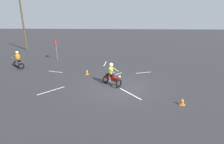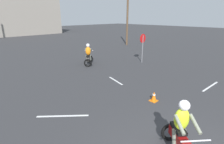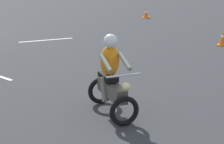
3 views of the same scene
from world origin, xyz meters
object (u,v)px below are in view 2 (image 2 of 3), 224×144
at_px(stop_sign, 143,42).
at_px(traffic_cone_near_right, 154,96).
at_px(motorcycle_rider_foreground, 181,133).
at_px(motorcycle_rider_background, 88,55).
at_px(utility_pole_near, 127,17).

distance_m(stop_sign, traffic_cone_near_right, 7.03).
relative_size(motorcycle_rider_foreground, traffic_cone_near_right, 3.61).
bearing_deg(stop_sign, motorcycle_rider_background, 145.03).
height_order(motorcycle_rider_foreground, traffic_cone_near_right, motorcycle_rider_foreground).
bearing_deg(traffic_cone_near_right, utility_pole_near, 45.57).
bearing_deg(stop_sign, utility_pole_near, 49.06).
xyz_separation_m(motorcycle_rider_background, utility_pole_near, (9.43, 4.29, 2.82)).
bearing_deg(motorcycle_rider_background, traffic_cone_near_right, -61.09).
relative_size(motorcycle_rider_foreground, stop_sign, 0.72).
bearing_deg(utility_pole_near, traffic_cone_near_right, -134.43).
distance_m(motorcycle_rider_foreground, stop_sign, 10.14).
relative_size(motorcycle_rider_foreground, motorcycle_rider_background, 1.00).
xyz_separation_m(motorcycle_rider_foreground, utility_pole_near, (13.36, 13.57, 2.82)).
bearing_deg(utility_pole_near, stop_sign, -130.94).
xyz_separation_m(motorcycle_rider_background, traffic_cone_near_right, (-1.64, -7.00, -0.50)).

